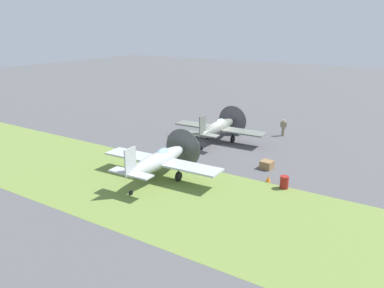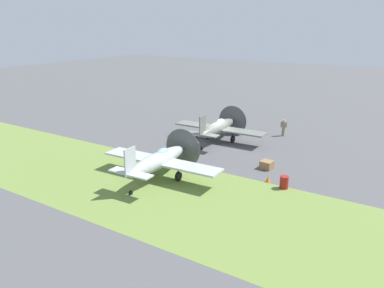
{
  "view_description": "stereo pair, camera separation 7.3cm",
  "coord_description": "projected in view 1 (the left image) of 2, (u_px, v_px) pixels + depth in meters",
  "views": [
    {
      "loc": [
        17.06,
        -31.45,
        11.03
      ],
      "look_at": [
        0.4,
        -5.31,
        1.24
      ],
      "focal_mm": 35.67,
      "sensor_mm": 36.0,
      "label": 1
    },
    {
      "loc": [
        17.12,
        -31.41,
        11.03
      ],
      "look_at": [
        0.4,
        -5.31,
        1.24
      ],
      "focal_mm": 35.67,
      "sensor_mm": 36.0,
      "label": 2
    }
  ],
  "objects": [
    {
      "name": "fuel_drum",
      "position": [
        284.0,
        182.0,
        26.66
      ],
      "size": [
        0.6,
        0.6,
        0.9
      ],
      "primitive_type": "cylinder",
      "color": "maroon",
      "rests_on": "ground"
    },
    {
      "name": "grass_verge",
      "position": [
        134.0,
        185.0,
        27.35
      ],
      "size": [
        120.0,
        11.0,
        0.01
      ],
      "primitive_type": "cube",
      "color": "olive",
      "rests_on": "ground"
    },
    {
      "name": "runway_marker_cone",
      "position": [
        268.0,
        179.0,
        27.82
      ],
      "size": [
        0.36,
        0.36,
        0.44
      ],
      "primitive_type": "cone",
      "color": "orange",
      "rests_on": "ground"
    },
    {
      "name": "ground_crew_chief",
      "position": [
        283.0,
        127.0,
        39.08
      ],
      "size": [
        0.61,
        0.38,
        1.73
      ],
      "rotation": [
        0.0,
        0.0,
        3.39
      ],
      "color": "#847A5B",
      "rests_on": "ground"
    },
    {
      "name": "airplane_lead",
      "position": [
        218.0,
        127.0,
        37.1
      ],
      "size": [
        9.38,
        7.45,
        3.35
      ],
      "rotation": [
        0.0,
        0.0,
        0.03
      ],
      "color": "slate",
      "rests_on": "ground"
    },
    {
      "name": "ground_plane",
      "position": [
        218.0,
        142.0,
        37.35
      ],
      "size": [
        160.0,
        160.0,
        0.0
      ],
      "primitive_type": "plane",
      "color": "#515154"
    },
    {
      "name": "supply_crate",
      "position": [
        267.0,
        165.0,
        30.35
      ],
      "size": [
        0.97,
        0.97,
        0.64
      ],
      "primitive_type": "cube",
      "rotation": [
        0.0,
        0.0,
        1.48
      ],
      "color": "olive",
      "rests_on": "ground"
    },
    {
      "name": "airplane_wingman",
      "position": [
        159.0,
        160.0,
        28.05
      ],
      "size": [
        9.65,
        7.66,
        3.45
      ],
      "rotation": [
        0.0,
        0.0,
        0.03
      ],
      "color": "#B2B7BC",
      "rests_on": "ground"
    }
  ]
}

